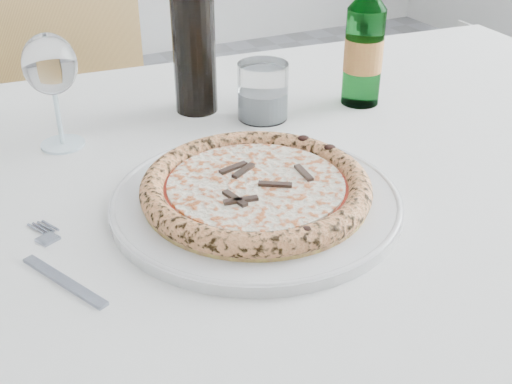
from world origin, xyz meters
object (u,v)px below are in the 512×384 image
chair_far (105,119)px  wine_bottle (194,39)px  wine_glass (50,67)px  tumbler (263,95)px  beer_bottle (364,45)px  dining_table (224,222)px  pizza (256,188)px  plate (256,200)px

chair_far → wine_bottle: 0.64m
wine_glass → tumbler: bearing=-7.2°
beer_bottle → dining_table: bearing=-158.0°
wine_glass → wine_bottle: 0.23m
pizza → beer_bottle: beer_bottle is taller
chair_far → plate: 0.89m
dining_table → beer_bottle: size_ratio=6.81×
chair_far → wine_glass: chair_far is taller
pizza → tumbler: size_ratio=3.14×
pizza → wine_glass: bearing=122.2°
tumbler → beer_bottle: (0.17, -0.02, 0.06)m
wine_glass → beer_bottle: size_ratio=0.68×
dining_table → tumbler: bearing=46.6°
chair_far → pizza: (-0.02, -0.86, 0.25)m
pizza → wine_glass: (-0.17, 0.28, 0.09)m
wine_bottle → dining_table: bearing=-103.1°
pizza → beer_bottle: 0.38m
beer_bottle → wine_bottle: size_ratio=0.88×
dining_table → wine_bottle: (0.05, 0.22, 0.20)m
dining_table → plate: plate is taller
chair_far → pizza: bearing=-91.2°
chair_far → pizza: size_ratio=3.34×
dining_table → tumbler: size_ratio=18.67×
dining_table → chair_far: size_ratio=1.78×
chair_far → wine_bottle: (0.03, -0.55, 0.34)m
dining_table → plate: 0.13m
chair_far → wine_glass: size_ratio=5.64×
pizza → tumbler: (0.13, 0.24, 0.01)m
plate → pizza: size_ratio=1.27×
dining_table → beer_bottle: beer_bottle is taller
chair_far → tumbler: size_ratio=10.50×
wine_glass → beer_bottle: bearing=-6.4°
pizza → wine_glass: size_ratio=1.69×
plate → dining_table: bearing=90.0°
wine_bottle → wine_glass: bearing=-170.4°
wine_glass → pizza: bearing=-57.8°
pizza → chair_far: bearing=88.8°
plate → wine_glass: size_ratio=2.14×
pizza → wine_bottle: 0.33m
dining_table → pizza: (-0.00, -0.10, 0.11)m
wine_glass → tumbler: size_ratio=1.86×
plate → wine_glass: wine_glass is taller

